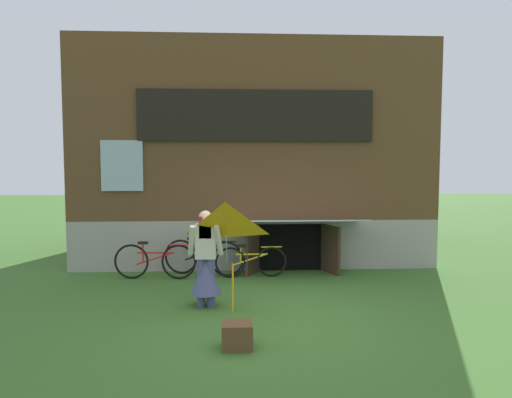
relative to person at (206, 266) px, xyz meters
name	(u,v)px	position (x,y,z in m)	size (l,w,h in m)	color
ground_plane	(265,314)	(0.96, -0.46, -0.68)	(60.00, 60.00, 0.00)	#3D6B28
log_house	(252,156)	(0.96, 4.88, 1.93)	(8.33, 5.79, 5.21)	#9E998E
person	(206,266)	(0.00, 0.00, 0.00)	(0.61, 0.52, 1.61)	#474C75
kite	(225,232)	(0.34, -0.58, 0.67)	(1.03, 1.03, 1.69)	orange
bicycle_yellow	(251,261)	(0.83, 1.94, -0.34)	(1.52, 0.09, 0.69)	black
bicycle_black	(203,257)	(-0.19, 2.18, -0.29)	(1.73, 0.51, 0.81)	black
bicycle_red	(155,261)	(-1.17, 1.89, -0.30)	(1.71, 0.18, 0.78)	black
wooden_crate	(237,335)	(0.51, -1.73, -0.52)	(0.40, 0.34, 0.33)	brown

